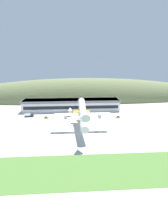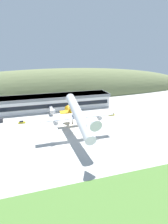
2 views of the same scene
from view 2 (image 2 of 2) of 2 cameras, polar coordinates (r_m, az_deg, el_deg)
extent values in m
plane|color=#B7B5AF|center=(93.48, -6.52, -9.30)|extent=(434.24, 434.24, 0.00)
cube|color=#4C7533|center=(58.14, 3.13, -30.53)|extent=(390.82, 27.49, 0.08)
ellipsoid|color=#667047|center=(197.36, -7.50, 6.01)|extent=(340.69, 60.73, 54.73)
cube|color=silver|center=(143.51, -10.75, 3.16)|extent=(95.26, 16.61, 11.23)
cube|color=slate|center=(142.33, -10.86, 4.94)|extent=(96.46, 17.81, 2.02)
cube|color=black|center=(135.68, -10.33, 2.00)|extent=(91.45, 0.16, 3.14)
cylinder|color=silver|center=(130.58, -10.57, 0.82)|extent=(2.60, 11.25, 2.60)
cube|color=silver|center=(125.27, -10.27, 0.05)|extent=(3.38, 2.86, 2.86)
cylinder|color=slate|center=(126.40, -10.24, -0.74)|extent=(0.36, 0.36, 4.00)
cylinder|color=silver|center=(89.53, -1.80, -1.06)|extent=(5.11, 40.94, 13.97)
cone|color=silver|center=(67.52, 3.14, -3.36)|extent=(5.01, 6.59, 6.12)
cone|color=orange|center=(112.53, -4.82, 0.35)|extent=(5.01, 7.58, 6.35)
cube|color=orange|center=(107.45, -4.44, 1.94)|extent=(0.50, 6.05, 7.94)
cube|color=orange|center=(108.80, -4.42, 0.16)|extent=(13.29, 3.57, 1.14)
cube|color=silver|center=(91.81, -2.11, -1.44)|extent=(39.55, 3.61, 1.23)
cylinder|color=#9E9EA3|center=(89.82, -9.36, -3.15)|extent=(2.30, 4.02, 3.04)
cylinder|color=#9E9EA3|center=(95.31, 4.90, -1.63)|extent=(2.30, 4.02, 3.04)
cylinder|color=#2D2D2D|center=(92.11, -3.78, -3.07)|extent=(0.28, 0.28, 2.20)
cylinder|color=#2D2D2D|center=(92.53, -3.77, -3.70)|extent=(0.45, 1.10, 1.10)
cylinder|color=#2D2D2D|center=(93.41, -0.42, -2.71)|extent=(0.28, 0.28, 2.20)
cylinder|color=#2D2D2D|center=(93.82, -0.42, -3.33)|extent=(0.45, 1.10, 1.10)
cylinder|color=#2D2D2D|center=(77.17, 0.89, -4.59)|extent=(0.22, 0.22, 1.98)
cylinder|color=#2D2D2D|center=(77.57, 0.89, -5.26)|extent=(0.30, 0.82, 0.82)
cube|color=gold|center=(121.14, -19.62, -3.27)|extent=(4.45, 1.88, 0.86)
cube|color=black|center=(120.89, -19.76, -2.93)|extent=(2.48, 1.51, 0.71)
cube|color=gold|center=(129.76, 8.97, -0.86)|extent=(4.38, 2.17, 0.91)
cube|color=black|center=(129.55, 9.08, -0.51)|extent=(2.46, 1.72, 0.74)
cube|color=#333338|center=(127.69, -25.53, -2.47)|extent=(2.63, 2.38, 2.75)
cube|color=black|center=(127.36, -24.99, -2.20)|extent=(0.17, 1.93, 1.21)
cube|color=orange|center=(112.77, -24.42, -5.83)|extent=(0.52, 0.52, 0.03)
cone|color=orange|center=(112.65, -24.44, -5.69)|extent=(0.40, 0.40, 0.55)
camera|label=1|loc=(37.02, 139.91, -9.07)|focal=28.00mm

